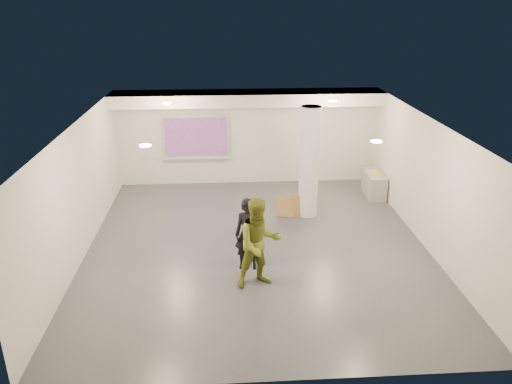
{
  "coord_description": "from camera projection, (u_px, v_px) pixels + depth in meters",
  "views": [
    {
      "loc": [
        -0.73,
        -10.61,
        5.56
      ],
      "look_at": [
        0.0,
        0.4,
        1.25
      ],
      "focal_mm": 35.0,
      "sensor_mm": 36.0,
      "label": 1
    }
  ],
  "objects": [
    {
      "name": "wall_right",
      "position": [
        428.0,
        184.0,
        11.63
      ],
      "size": [
        0.01,
        9.0,
        3.0
      ],
      "primitive_type": "cube",
      "color": "silver",
      "rests_on": "floor"
    },
    {
      "name": "downlight_nw",
      "position": [
        167.0,
        103.0,
        13.03
      ],
      "size": [
        0.22,
        0.22,
        0.02
      ],
      "primitive_type": "cylinder",
      "color": "#F0CD7D",
      "rests_on": "ceiling"
    },
    {
      "name": "downlight_sw",
      "position": [
        145.0,
        146.0,
        9.31
      ],
      "size": [
        0.22,
        0.22,
        0.02
      ],
      "primitive_type": "cylinder",
      "color": "#F0CD7D",
      "rests_on": "ceiling"
    },
    {
      "name": "credenza",
      "position": [
        374.0,
        184.0,
        14.92
      ],
      "size": [
        0.54,
        1.21,
        0.69
      ],
      "primitive_type": "cube",
      "rotation": [
        0.0,
        0.0,
        -0.04
      ],
      "color": "gray",
      "rests_on": "floor"
    },
    {
      "name": "ceiling",
      "position": [
        257.0,
        124.0,
        10.83
      ],
      "size": [
        8.0,
        9.0,
        0.01
      ],
      "primitive_type": "cube",
      "color": "white",
      "rests_on": "floor"
    },
    {
      "name": "wall_back",
      "position": [
        247.0,
        137.0,
        15.56
      ],
      "size": [
        8.0,
        0.01,
        3.0
      ],
      "primitive_type": "cube",
      "color": "silver",
      "rests_on": "floor"
    },
    {
      "name": "woman",
      "position": [
        248.0,
        234.0,
        10.73
      ],
      "size": [
        0.61,
        0.42,
        1.61
      ],
      "primitive_type": "imported",
      "rotation": [
        0.0,
        0.0,
        -0.06
      ],
      "color": "black",
      "rests_on": "floor"
    },
    {
      "name": "cardboard_front",
      "position": [
        286.0,
        207.0,
        13.5
      ],
      "size": [
        0.52,
        0.28,
        0.54
      ],
      "primitive_type": "cube",
      "rotation": [
        -0.22,
        0.0,
        -0.24
      ],
      "color": "olive",
      "rests_on": "floor"
    },
    {
      "name": "floor",
      "position": [
        257.0,
        247.0,
        11.93
      ],
      "size": [
        8.0,
        9.0,
        0.01
      ],
      "primitive_type": "cube",
      "color": "#393C42",
      "rests_on": "ground"
    },
    {
      "name": "wall_left",
      "position": [
        79.0,
        192.0,
        11.13
      ],
      "size": [
        0.01,
        9.0,
        3.0
      ],
      "primitive_type": "cube",
      "color": "silver",
      "rests_on": "floor"
    },
    {
      "name": "projection_screen",
      "position": [
        196.0,
        137.0,
        15.41
      ],
      "size": [
        2.1,
        0.13,
        1.42
      ],
      "color": "silver",
      "rests_on": "wall_back"
    },
    {
      "name": "downlight_ne",
      "position": [
        333.0,
        101.0,
        13.3
      ],
      "size": [
        0.22,
        0.22,
        0.02
      ],
      "primitive_type": "cylinder",
      "color": "#F0CD7D",
      "rests_on": "ceiling"
    },
    {
      "name": "downlight_se",
      "position": [
        377.0,
        141.0,
        9.58
      ],
      "size": [
        0.22,
        0.22,
        0.02
      ],
      "primitive_type": "cylinder",
      "color": "#F0CD7D",
      "rests_on": "ceiling"
    },
    {
      "name": "man",
      "position": [
        259.0,
        243.0,
        10.02
      ],
      "size": [
        1.09,
        0.95,
        1.91
      ],
      "primitive_type": "imported",
      "rotation": [
        0.0,
        0.0,
        0.27
      ],
      "color": "olive",
      "rests_on": "floor"
    },
    {
      "name": "papers_stack",
      "position": [
        375.0,
        172.0,
        14.88
      ],
      "size": [
        0.31,
        0.38,
        0.02
      ],
      "primitive_type": "cube",
      "rotation": [
        0.0,
        0.0,
        0.08
      ],
      "color": "silver",
      "rests_on": "credenza"
    },
    {
      "name": "postit_pad",
      "position": [
        377.0,
        174.0,
        14.68
      ],
      "size": [
        0.31,
        0.36,
        0.03
      ],
      "primitive_type": "cube",
      "rotation": [
        0.0,
        0.0,
        -0.31
      ],
      "color": "yellow",
      "rests_on": "credenza"
    },
    {
      "name": "cardboard_back",
      "position": [
        301.0,
        206.0,
        13.47
      ],
      "size": [
        0.58,
        0.15,
        0.63
      ],
      "primitive_type": "cube",
      "rotation": [
        -0.09,
        0.0,
        -0.06
      ],
      "color": "olive",
      "rests_on": "floor"
    },
    {
      "name": "soffit_band",
      "position": [
        248.0,
        98.0,
        14.57
      ],
      "size": [
        8.0,
        1.1,
        0.36
      ],
      "primitive_type": "cube",
      "color": "silver",
      "rests_on": "ceiling"
    },
    {
      "name": "column",
      "position": [
        309.0,
        163.0,
        13.15
      ],
      "size": [
        0.52,
        0.52,
        3.0
      ],
      "primitive_type": "cylinder",
      "color": "white",
      "rests_on": "floor"
    },
    {
      "name": "wall_front",
      "position": [
        278.0,
        299.0,
        7.2
      ],
      "size": [
        8.0,
        0.01,
        3.0
      ],
      "primitive_type": "cube",
      "color": "silver",
      "rests_on": "floor"
    }
  ]
}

